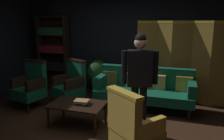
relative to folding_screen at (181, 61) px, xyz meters
name	(u,v)px	position (x,y,z in m)	size (l,w,h in m)	color
ground_plane	(98,133)	(-1.29, -2.08, -0.99)	(10.00, 10.00, 0.00)	#331E11
back_wall	(131,40)	(-1.29, 0.37, 0.41)	(7.20, 0.10, 2.80)	black
folding_screen	(181,61)	(0.00, 0.00, 0.00)	(2.13, 0.41, 1.90)	olive
bookshelf	(54,51)	(-3.44, 0.11, 0.08)	(0.90, 0.32, 2.05)	black
velvet_couch	(145,87)	(-0.74, -0.63, -0.53)	(2.12, 0.78, 0.88)	black
coffee_table	(77,106)	(-1.76, -1.90, -0.61)	(1.00, 0.64, 0.42)	black
armchair_gilt_accent	(133,128)	(-0.55, -2.67, -0.50)	(0.81, 0.81, 1.04)	gold
armchair_wing_left	(71,84)	(-2.37, -1.00, -0.50)	(0.78, 0.77, 1.04)	black
armchair_wing_right	(31,86)	(-3.16, -1.37, -0.50)	(0.69, 0.68, 1.04)	black
standing_figure	(140,76)	(-0.63, -1.88, 0.04)	(0.57, 0.30, 1.70)	black
potted_plant	(98,75)	(-2.04, -0.10, -0.46)	(0.61, 0.61, 0.90)	brown
book_navy_cloth	(82,103)	(-1.67, -1.90, -0.55)	(0.26, 0.17, 0.03)	navy
book_tan_leather	(82,101)	(-1.67, -1.90, -0.51)	(0.26, 0.19, 0.04)	#9E7A47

